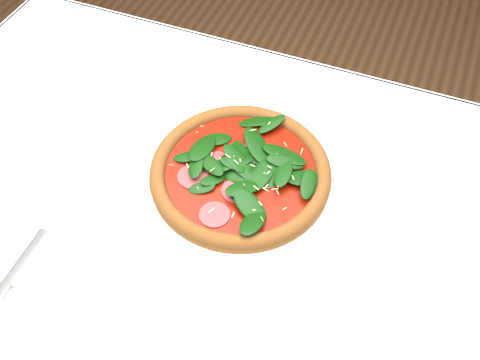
% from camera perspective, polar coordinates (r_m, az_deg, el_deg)
% --- Properties ---
extents(ground, '(6.00, 6.00, 0.00)m').
position_cam_1_polar(ground, '(1.57, -2.92, -17.92)').
color(ground, brown).
rests_on(ground, ground).
extents(dining_table, '(1.21, 0.81, 0.75)m').
position_cam_1_polar(dining_table, '(0.99, -4.44, -4.90)').
color(dining_table, silver).
rests_on(dining_table, ground).
extents(plate, '(0.36, 0.36, 0.02)m').
position_cam_1_polar(plate, '(0.91, 0.04, 0.23)').
color(plate, white).
rests_on(plate, dining_table).
extents(pizza, '(0.33, 0.33, 0.04)m').
position_cam_1_polar(pizza, '(0.90, 0.04, 1.03)').
color(pizza, '#A06326').
rests_on(pizza, plate).
extents(napkin, '(0.16, 0.08, 0.01)m').
position_cam_1_polar(napkin, '(0.89, -22.10, -8.36)').
color(napkin, silver).
rests_on(napkin, dining_table).
extents(fork, '(0.03, 0.16, 0.00)m').
position_cam_1_polar(fork, '(0.89, -21.25, -6.66)').
color(fork, silver).
rests_on(fork, napkin).
extents(saucer_far, '(0.13, 0.13, 0.01)m').
position_cam_1_polar(saucer_far, '(0.99, 17.11, 2.40)').
color(saucer_far, white).
rests_on(saucer_far, dining_table).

